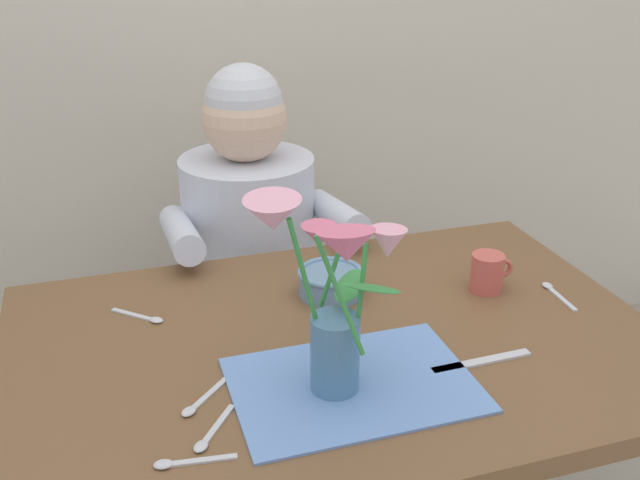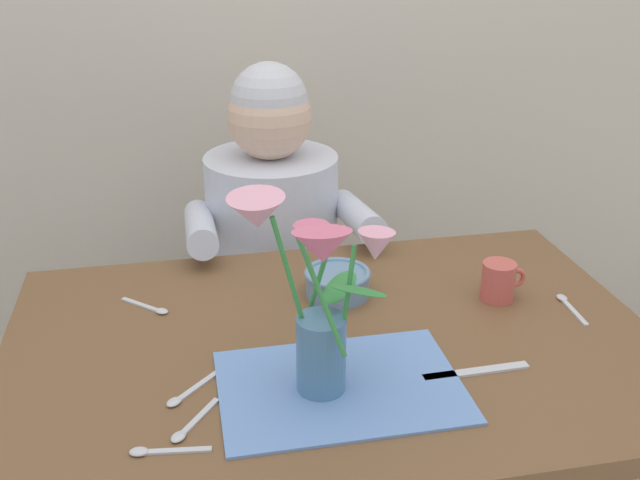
{
  "view_description": "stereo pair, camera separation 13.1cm",
  "coord_description": "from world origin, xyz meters",
  "px_view_note": "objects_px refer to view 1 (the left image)",
  "views": [
    {
      "loc": [
        -0.38,
        -1.09,
        1.46
      ],
      "look_at": [
        -0.02,
        0.05,
        0.92
      ],
      "focal_mm": 40.82,
      "sensor_mm": 36.0,
      "label": 1
    },
    {
      "loc": [
        -0.25,
        -1.12,
        1.46
      ],
      "look_at": [
        -0.02,
        0.05,
        0.92
      ],
      "focal_mm": 40.82,
      "sensor_mm": 36.0,
      "label": 2
    }
  ],
  "objects_px": {
    "dinner_knife": "(481,362)",
    "tea_cup": "(488,272)",
    "flower_vase": "(329,292)",
    "ceramic_bowl": "(330,281)",
    "seated_person": "(252,280)"
  },
  "relations": [
    {
      "from": "flower_vase",
      "to": "ceramic_bowl",
      "type": "distance_m",
      "value": 0.37
    },
    {
      "from": "flower_vase",
      "to": "seated_person",
      "type": "bearing_deg",
      "value": 87.2
    },
    {
      "from": "seated_person",
      "to": "ceramic_bowl",
      "type": "xyz_separation_m",
      "value": [
        0.07,
        -0.45,
        0.21
      ]
    },
    {
      "from": "ceramic_bowl",
      "to": "dinner_knife",
      "type": "relative_size",
      "value": 0.72
    },
    {
      "from": "seated_person",
      "to": "tea_cup",
      "type": "bearing_deg",
      "value": -55.27
    },
    {
      "from": "flower_vase",
      "to": "dinner_knife",
      "type": "xyz_separation_m",
      "value": [
        0.28,
        0.0,
        -0.18
      ]
    },
    {
      "from": "seated_person",
      "to": "dinner_knife",
      "type": "bearing_deg",
      "value": -73.84
    },
    {
      "from": "seated_person",
      "to": "tea_cup",
      "type": "xyz_separation_m",
      "value": [
        0.39,
        -0.53,
        0.22
      ]
    },
    {
      "from": "tea_cup",
      "to": "seated_person",
      "type": "bearing_deg",
      "value": 126.15
    },
    {
      "from": "ceramic_bowl",
      "to": "tea_cup",
      "type": "relative_size",
      "value": 1.46
    },
    {
      "from": "seated_person",
      "to": "ceramic_bowl",
      "type": "height_order",
      "value": "seated_person"
    },
    {
      "from": "ceramic_bowl",
      "to": "tea_cup",
      "type": "height_order",
      "value": "tea_cup"
    },
    {
      "from": "dinner_knife",
      "to": "tea_cup",
      "type": "height_order",
      "value": "tea_cup"
    },
    {
      "from": "seated_person",
      "to": "dinner_knife",
      "type": "xyz_separation_m",
      "value": [
        0.24,
        -0.77,
        0.18
      ]
    },
    {
      "from": "flower_vase",
      "to": "ceramic_bowl",
      "type": "height_order",
      "value": "flower_vase"
    }
  ]
}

